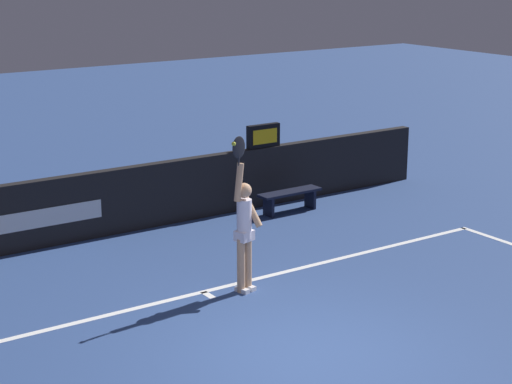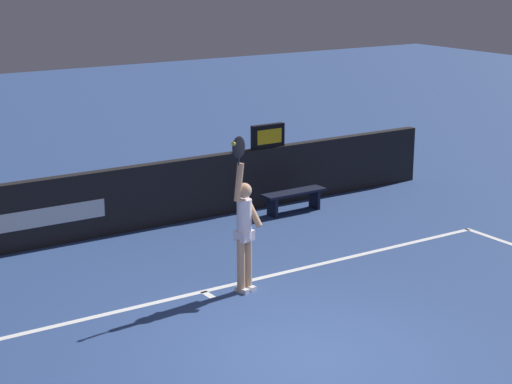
% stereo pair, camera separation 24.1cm
% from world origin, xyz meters
% --- Properties ---
extents(ground_plane, '(60.00, 60.00, 0.00)m').
position_xyz_m(ground_plane, '(0.00, 0.00, 0.00)').
color(ground_plane, navy).
extents(court_lines, '(11.84, 6.05, 0.00)m').
position_xyz_m(court_lines, '(0.00, -0.23, 0.00)').
color(court_lines, white).
rests_on(court_lines, ground).
extents(back_wall, '(15.16, 0.21, 1.24)m').
position_xyz_m(back_wall, '(-0.00, 6.23, 0.62)').
color(back_wall, black).
rests_on(back_wall, ground).
extents(speed_display, '(0.76, 0.14, 0.48)m').
position_xyz_m(speed_display, '(3.55, 6.22, 1.49)').
color(speed_display, black).
rests_on(speed_display, back_wall).
extents(tennis_player, '(0.49, 0.40, 2.51)m').
position_xyz_m(tennis_player, '(0.56, 2.39, 1.04)').
color(tennis_player, tan).
rests_on(tennis_player, ground).
extents(tennis_ball, '(0.07, 0.07, 0.07)m').
position_xyz_m(tennis_ball, '(0.35, 2.35, 2.39)').
color(tennis_ball, yellow).
extents(courtside_bench_near, '(1.41, 0.38, 0.45)m').
position_xyz_m(courtside_bench_near, '(3.72, 5.50, 0.34)').
color(courtside_bench_near, black).
rests_on(courtside_bench_near, ground).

